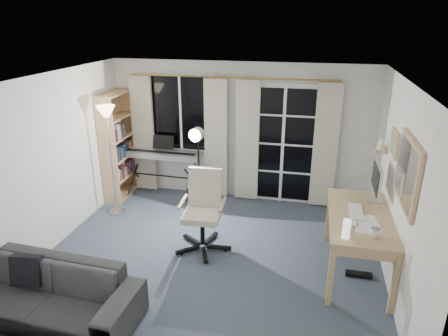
{
  "coord_description": "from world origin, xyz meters",
  "views": [
    {
      "loc": [
        1.2,
        -4.57,
        3.1
      ],
      "look_at": [
        0.09,
        0.35,
        1.16
      ],
      "focal_mm": 32.0,
      "sensor_mm": 36.0,
      "label": 1
    }
  ],
  "objects_px": {
    "keyboard_piano": "(161,155)",
    "studio_light": "(197,146)",
    "monitor": "(377,180)",
    "mug": "(376,232)",
    "office_chair": "(204,202)",
    "bookshelf": "(117,148)",
    "sofa": "(44,285)",
    "desk": "(360,222)",
    "torchiere_lamp": "(108,128)"
  },
  "relations": [
    {
      "from": "monitor",
      "to": "mug",
      "type": "bearing_deg",
      "value": -95.65
    },
    {
      "from": "desk",
      "to": "sofa",
      "type": "relative_size",
      "value": 0.74
    },
    {
      "from": "office_chair",
      "to": "mug",
      "type": "height_order",
      "value": "office_chair"
    },
    {
      "from": "torchiere_lamp",
      "to": "studio_light",
      "type": "distance_m",
      "value": 1.44
    },
    {
      "from": "keyboard_piano",
      "to": "studio_light",
      "type": "bearing_deg",
      "value": -39.84
    },
    {
      "from": "bookshelf",
      "to": "keyboard_piano",
      "type": "bearing_deg",
      "value": 9.49
    },
    {
      "from": "torchiere_lamp",
      "to": "desk",
      "type": "xyz_separation_m",
      "value": [
        3.76,
        -0.85,
        -0.74
      ]
    },
    {
      "from": "keyboard_piano",
      "to": "studio_light",
      "type": "relative_size",
      "value": 0.91
    },
    {
      "from": "office_chair",
      "to": "sofa",
      "type": "relative_size",
      "value": 0.55
    },
    {
      "from": "torchiere_lamp",
      "to": "keyboard_piano",
      "type": "xyz_separation_m",
      "value": [
        0.53,
        0.81,
        -0.67
      ]
    },
    {
      "from": "torchiere_lamp",
      "to": "monitor",
      "type": "distance_m",
      "value": 3.99
    },
    {
      "from": "keyboard_piano",
      "to": "office_chair",
      "type": "distance_m",
      "value": 1.87
    },
    {
      "from": "mug",
      "to": "sofa",
      "type": "height_order",
      "value": "mug"
    },
    {
      "from": "keyboard_piano",
      "to": "desk",
      "type": "relative_size",
      "value": 0.94
    },
    {
      "from": "studio_light",
      "to": "monitor",
      "type": "bearing_deg",
      "value": 1.14
    },
    {
      "from": "bookshelf",
      "to": "mug",
      "type": "relative_size",
      "value": 14.21
    },
    {
      "from": "office_chair",
      "to": "desk",
      "type": "xyz_separation_m",
      "value": [
        2.05,
        -0.21,
        0.04
      ]
    },
    {
      "from": "bookshelf",
      "to": "sofa",
      "type": "height_order",
      "value": "bookshelf"
    },
    {
      "from": "mug",
      "to": "desk",
      "type": "bearing_deg",
      "value": 101.31
    },
    {
      "from": "bookshelf",
      "to": "office_chair",
      "type": "distance_m",
      "value": 2.36
    },
    {
      "from": "keyboard_piano",
      "to": "mug",
      "type": "distance_m",
      "value": 3.97
    },
    {
      "from": "office_chair",
      "to": "monitor",
      "type": "height_order",
      "value": "monitor"
    },
    {
      "from": "keyboard_piano",
      "to": "desk",
      "type": "distance_m",
      "value": 3.64
    },
    {
      "from": "office_chair",
      "to": "mug",
      "type": "distance_m",
      "value": 2.28
    },
    {
      "from": "desk",
      "to": "monitor",
      "type": "relative_size",
      "value": 2.6
    },
    {
      "from": "bookshelf",
      "to": "keyboard_piano",
      "type": "distance_m",
      "value": 0.79
    },
    {
      "from": "studio_light",
      "to": "office_chair",
      "type": "xyz_separation_m",
      "value": [
        0.28,
        -0.67,
        -0.6
      ]
    },
    {
      "from": "desk",
      "to": "mug",
      "type": "height_order",
      "value": "mug"
    },
    {
      "from": "sofa",
      "to": "desk",
      "type": "bearing_deg",
      "value": 28.19
    },
    {
      "from": "office_chair",
      "to": "monitor",
      "type": "xyz_separation_m",
      "value": [
        2.25,
        0.24,
        0.45
      ]
    },
    {
      "from": "monitor",
      "to": "sofa",
      "type": "height_order",
      "value": "monitor"
    },
    {
      "from": "keyboard_piano",
      "to": "bookshelf",
      "type": "bearing_deg",
      "value": -168.44
    },
    {
      "from": "studio_light",
      "to": "mug",
      "type": "distance_m",
      "value": 2.82
    },
    {
      "from": "keyboard_piano",
      "to": "office_chair",
      "type": "xyz_separation_m",
      "value": [
        1.18,
        -1.45,
        -0.12
      ]
    },
    {
      "from": "sofa",
      "to": "mug",
      "type": "bearing_deg",
      "value": 20.3
    },
    {
      "from": "monitor",
      "to": "mug",
      "type": "distance_m",
      "value": 0.98
    },
    {
      "from": "desk",
      "to": "sofa",
      "type": "bearing_deg",
      "value": -154.45
    },
    {
      "from": "bookshelf",
      "to": "office_chair",
      "type": "relative_size",
      "value": 1.67
    },
    {
      "from": "torchiere_lamp",
      "to": "desk",
      "type": "height_order",
      "value": "torchiere_lamp"
    },
    {
      "from": "keyboard_piano",
      "to": "studio_light",
      "type": "height_order",
      "value": "studio_light"
    },
    {
      "from": "office_chair",
      "to": "studio_light",
      "type": "bearing_deg",
      "value": 109.38
    },
    {
      "from": "studio_light",
      "to": "mug",
      "type": "xyz_separation_m",
      "value": [
        2.44,
        -1.38,
        -0.39
      ]
    },
    {
      "from": "studio_light",
      "to": "sofa",
      "type": "height_order",
      "value": "studio_light"
    },
    {
      "from": "studio_light",
      "to": "monitor",
      "type": "distance_m",
      "value": 2.57
    },
    {
      "from": "bookshelf",
      "to": "torchiere_lamp",
      "type": "relative_size",
      "value": 1.05
    },
    {
      "from": "keyboard_piano",
      "to": "desk",
      "type": "xyz_separation_m",
      "value": [
        3.23,
        -1.66,
        -0.07
      ]
    },
    {
      "from": "keyboard_piano",
      "to": "monitor",
      "type": "xyz_separation_m",
      "value": [
        3.43,
        -1.21,
        0.34
      ]
    },
    {
      "from": "desk",
      "to": "sofa",
      "type": "distance_m",
      "value": 3.71
    },
    {
      "from": "mug",
      "to": "sofa",
      "type": "xyz_separation_m",
      "value": [
        -3.44,
        -1.09,
        -0.48
      ]
    },
    {
      "from": "desk",
      "to": "bookshelf",
      "type": "bearing_deg",
      "value": 159.33
    }
  ]
}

